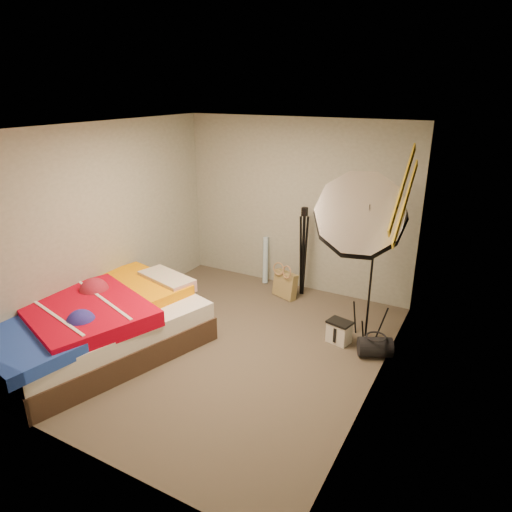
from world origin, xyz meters
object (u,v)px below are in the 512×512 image
Objects in this scene: photo_umbrella at (360,217)px; camera_tripod at (303,246)px; camera_case at (339,333)px; bed at (99,324)px; tote_bag at (285,285)px; wrapping_roll at (265,260)px; duffel_bag at (375,347)px.

photo_umbrella reaches higher than camera_tripod.
camera_case is 2.80m from bed.
camera_tripod reaches higher than tote_bag.
photo_umbrella is at bearing -31.63° from wrapping_roll.
camera_case is 0.10× the size of bed.
tote_bag reaches higher than camera_case.
tote_bag is 0.53× the size of wrapping_roll.
tote_bag is at bearing 61.06° from bed.
camera_case is at bearing 142.89° from duffel_bag.
wrapping_roll is 2.81× the size of camera_case.
tote_bag is 1.48× the size of camera_case.
wrapping_roll reaches higher than tote_bag.
photo_umbrella reaches higher than bed.
wrapping_roll is 2.44m from duffel_bag.
photo_umbrella is (2.48, 1.61, 1.21)m from bed.
tote_bag is 0.63m from camera_tripod.
tote_bag is 0.29× the size of camera_tripod.
bed is at bearing -98.41° from tote_bag.
camera_case reaches higher than duffel_bag.
camera_case is 1.54m from camera_tripod.
camera_case is (1.61, -1.19, -0.23)m from wrapping_roll.
tote_bag is 1.02× the size of duffel_bag.
photo_umbrella reaches higher than camera_case.
tote_bag is at bearing 149.76° from photo_umbrella.
bed reaches higher than camera_case.
bed is (-0.77, -2.66, -0.03)m from wrapping_roll.
tote_bag is 0.14× the size of bed.
camera_tripod is at bearing -11.48° from wrapping_roll.
duffel_bag is 0.14× the size of bed.
photo_umbrella is at bearing -9.70° from tote_bag.
wrapping_roll is 2.77m from bed.
wrapping_roll is 1.93× the size of duffel_bag.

